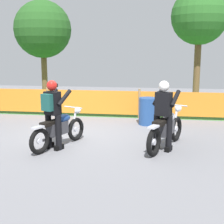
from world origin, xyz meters
TOP-DOWN VIEW (x-y plane):
  - ground at (0.00, 0.00)m, footprint 24.00×24.00m
  - grass_verge at (0.00, 5.18)m, footprint 24.00×5.16m
  - barrier_fence at (0.00, 2.60)m, footprint 10.23×0.08m
  - tree_leftmost at (-3.29, 6.66)m, footprint 2.75×2.75m
  - tree_near_left at (3.95, 5.71)m, footprint 2.37×2.37m
  - motorcycle_lead at (-0.06, -1.10)m, footprint 0.94×1.86m
  - motorcycle_trailing at (2.58, -0.79)m, footprint 0.99×2.01m
  - rider_lead at (-0.14, -1.29)m, footprint 0.69×0.78m
  - rider_trailing at (2.51, -0.98)m, footprint 0.68×0.69m
  - oil_drum at (2.03, 1.68)m, footprint 0.58×0.58m

SIDE VIEW (x-z plane):
  - ground at x=0.00m, z-range -0.02..0.00m
  - grass_verge at x=0.00m, z-range 0.00..0.01m
  - oil_drum at x=2.03m, z-range 0.00..0.88m
  - motorcycle_lead at x=-0.06m, z-range -0.01..0.92m
  - motorcycle_trailing at x=2.58m, z-range -0.02..0.99m
  - barrier_fence at x=0.00m, z-range 0.02..1.07m
  - rider_trailing at x=2.51m, z-range 0.07..1.76m
  - rider_lead at x=-0.14m, z-range 0.11..1.80m
  - tree_leftmost at x=-3.29m, z-range 0.98..5.73m
  - tree_near_left at x=3.95m, z-range 1.26..6.23m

